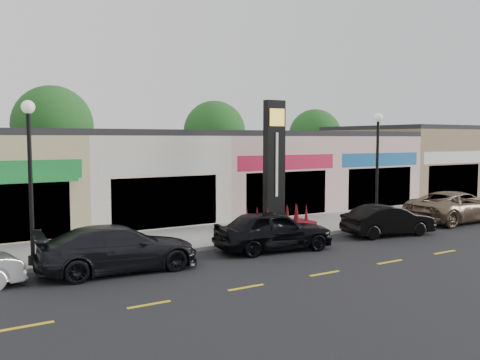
{
  "coord_description": "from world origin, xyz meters",
  "views": [
    {
      "loc": [
        -10.67,
        -15.42,
        4.37
      ],
      "look_at": [
        1.0,
        4.0,
        2.52
      ],
      "focal_mm": 38.0,
      "sensor_mm": 36.0,
      "label": 1
    }
  ],
  "objects_px": {
    "car_dark_sedan": "(119,248)",
    "car_gold_suv": "(456,206)",
    "lamp_west_near": "(30,166)",
    "car_black_conv": "(388,220)",
    "lamp_east_near": "(377,157)",
    "pylon_sign": "(274,183)",
    "car_black_sedan": "(273,230)"
  },
  "relations": [
    {
      "from": "car_dark_sedan",
      "to": "car_gold_suv",
      "type": "bearing_deg",
      "value": -84.44
    },
    {
      "from": "lamp_west_near",
      "to": "car_black_conv",
      "type": "relative_size",
      "value": 1.3
    },
    {
      "from": "lamp_west_near",
      "to": "car_gold_suv",
      "type": "height_order",
      "value": "lamp_west_near"
    },
    {
      "from": "car_black_conv",
      "to": "car_gold_suv",
      "type": "bearing_deg",
      "value": -72.15
    },
    {
      "from": "lamp_east_near",
      "to": "pylon_sign",
      "type": "xyz_separation_m",
      "value": [
        -5.0,
        1.7,
        -1.2
      ]
    },
    {
      "from": "lamp_west_near",
      "to": "pylon_sign",
      "type": "xyz_separation_m",
      "value": [
        11.0,
        1.7,
        -1.2
      ]
    },
    {
      "from": "car_black_conv",
      "to": "lamp_west_near",
      "type": "bearing_deg",
      "value": 92.04
    },
    {
      "from": "car_gold_suv",
      "to": "lamp_west_near",
      "type": "bearing_deg",
      "value": 87.02
    },
    {
      "from": "car_gold_suv",
      "to": "car_dark_sedan",
      "type": "bearing_deg",
      "value": 92.1
    },
    {
      "from": "lamp_west_near",
      "to": "car_dark_sedan",
      "type": "relative_size",
      "value": 1.04
    },
    {
      "from": "lamp_east_near",
      "to": "pylon_sign",
      "type": "distance_m",
      "value": 5.42
    },
    {
      "from": "lamp_west_near",
      "to": "car_black_conv",
      "type": "distance_m",
      "value": 15.11
    },
    {
      "from": "car_dark_sedan",
      "to": "car_black_sedan",
      "type": "height_order",
      "value": "car_black_sedan"
    },
    {
      "from": "pylon_sign",
      "to": "car_black_sedan",
      "type": "height_order",
      "value": "pylon_sign"
    },
    {
      "from": "car_black_conv",
      "to": "pylon_sign",
      "type": "bearing_deg",
      "value": 55.1
    },
    {
      "from": "lamp_west_near",
      "to": "car_gold_suv",
      "type": "xyz_separation_m",
      "value": [
        20.75,
        -1.09,
        -2.67
      ]
    },
    {
      "from": "lamp_west_near",
      "to": "pylon_sign",
      "type": "relative_size",
      "value": 0.91
    },
    {
      "from": "pylon_sign",
      "to": "lamp_east_near",
      "type": "bearing_deg",
      "value": -18.75
    },
    {
      "from": "car_black_sedan",
      "to": "car_gold_suv",
      "type": "distance_m",
      "value": 12.23
    },
    {
      "from": "car_dark_sedan",
      "to": "car_black_sedan",
      "type": "distance_m",
      "value": 6.15
    },
    {
      "from": "car_dark_sedan",
      "to": "car_gold_suv",
      "type": "distance_m",
      "value": 18.38
    },
    {
      "from": "lamp_west_near",
      "to": "lamp_east_near",
      "type": "distance_m",
      "value": 16.0
    },
    {
      "from": "lamp_west_near",
      "to": "car_dark_sedan",
      "type": "distance_m",
      "value": 4.02
    },
    {
      "from": "car_black_conv",
      "to": "car_gold_suv",
      "type": "relative_size",
      "value": 0.72
    },
    {
      "from": "lamp_east_near",
      "to": "car_gold_suv",
      "type": "xyz_separation_m",
      "value": [
        4.75,
        -1.09,
        -2.67
      ]
    },
    {
      "from": "car_black_conv",
      "to": "car_gold_suv",
      "type": "height_order",
      "value": "car_gold_suv"
    },
    {
      "from": "pylon_sign",
      "to": "car_black_sedan",
      "type": "distance_m",
      "value": 4.53
    },
    {
      "from": "lamp_east_near",
      "to": "car_black_sedan",
      "type": "distance_m",
      "value": 8.13
    },
    {
      "from": "pylon_sign",
      "to": "car_dark_sedan",
      "type": "height_order",
      "value": "pylon_sign"
    },
    {
      "from": "lamp_west_near",
      "to": "car_black_sedan",
      "type": "distance_m",
      "value": 9.13
    },
    {
      "from": "lamp_east_near",
      "to": "car_black_sedan",
      "type": "xyz_separation_m",
      "value": [
        -7.46,
        -1.81,
        -2.68
      ]
    },
    {
      "from": "car_dark_sedan",
      "to": "car_gold_suv",
      "type": "xyz_separation_m",
      "value": [
        18.36,
        0.67,
        0.04
      ]
    }
  ]
}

